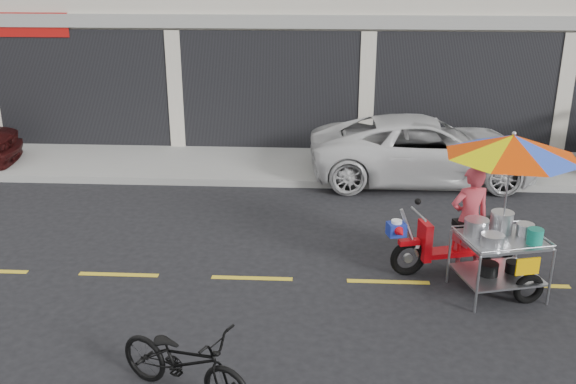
{
  "coord_description": "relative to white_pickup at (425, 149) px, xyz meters",
  "views": [
    {
      "loc": [
        -0.99,
        -8.4,
        4.45
      ],
      "look_at": [
        -1.5,
        0.6,
        1.15
      ],
      "focal_mm": 40.0,
      "sensor_mm": 36.0,
      "label": 1
    }
  ],
  "objects": [
    {
      "name": "centerline",
      "position": [
        -1.16,
        -4.7,
        -0.67
      ],
      "size": [
        42.0,
        0.1,
        0.01
      ],
      "primitive_type": "cube",
      "color": "gold",
      "rests_on": "ground"
    },
    {
      "name": "ground",
      "position": [
        -1.16,
        -4.7,
        -0.67
      ],
      "size": [
        90.0,
        90.0,
        0.0
      ],
      "primitive_type": "plane",
      "color": "black"
    },
    {
      "name": "sidewalk",
      "position": [
        -1.16,
        0.8,
        -0.59
      ],
      "size": [
        45.0,
        3.0,
        0.15
      ],
      "primitive_type": "cube",
      "color": "gray",
      "rests_on": "ground"
    },
    {
      "name": "near_bicycle",
      "position": [
        -3.57,
        -7.42,
        -0.23
      ],
      "size": [
        1.76,
        1.27,
        0.88
      ],
      "primitive_type": "imported",
      "rotation": [
        0.0,
        0.0,
        1.11
      ],
      "color": "black",
      "rests_on": "ground"
    },
    {
      "name": "food_vendor_rig",
      "position": [
        0.21,
        -4.63,
        0.79
      ],
      "size": [
        2.64,
        2.17,
        2.33
      ],
      "rotation": [
        0.0,
        0.0,
        0.25
      ],
      "color": "black",
      "rests_on": "ground"
    },
    {
      "name": "white_pickup",
      "position": [
        0.0,
        0.0,
        0.0
      ],
      "size": [
        4.91,
        2.43,
        1.34
      ],
      "primitive_type": "imported",
      "rotation": [
        0.0,
        0.0,
        1.61
      ],
      "color": "silver",
      "rests_on": "ground"
    }
  ]
}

